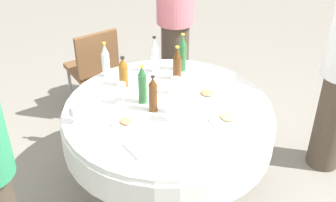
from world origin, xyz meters
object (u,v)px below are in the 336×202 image
(bottle_green_near, at_px, (182,53))
(bottle_green_north, at_px, (142,85))
(dining_table, at_px, (168,125))
(bottle_brown_inner, at_px, (177,64))
(wine_glass_outer, at_px, (74,111))
(wine_glass_right, at_px, (122,90))
(bottle_amber_right, at_px, (123,73))
(bottle_clear_mid, at_px, (106,61))
(person_left, at_px, (175,28))
(wine_glass_south, at_px, (176,83))
(bottle_brown_south, at_px, (153,95))
(plate_far, at_px, (126,123))
(bottle_clear_left, at_px, (155,56))
(wine_glass_inner, at_px, (174,99))
(plate_outer, at_px, (228,118))
(chair_inner, at_px, (94,65))
(wine_glass_near, at_px, (171,108))
(plate_west, at_px, (207,94))

(bottle_green_near, bearing_deg, bottle_green_north, 109.30)
(dining_table, bearing_deg, bottle_brown_inner, -48.85)
(wine_glass_outer, bearing_deg, dining_table, -113.01)
(wine_glass_right, bearing_deg, bottle_amber_right, -36.83)
(bottle_clear_mid, distance_m, wine_glass_outer, 0.64)
(bottle_green_north, relative_size, person_left, 0.18)
(wine_glass_south, bearing_deg, bottle_clear_mid, 25.22)
(bottle_green_near, distance_m, person_left, 0.61)
(bottle_brown_inner, distance_m, bottle_amber_right, 0.41)
(person_left, bearing_deg, bottle_brown_south, -94.75)
(bottle_brown_inner, relative_size, plate_far, 1.39)
(bottle_clear_left, relative_size, wine_glass_south, 2.35)
(bottle_amber_right, distance_m, wine_glass_inner, 0.51)
(bottle_clear_left, xyz_separation_m, wine_glass_inner, (-0.54, 0.25, -0.03))
(dining_table, bearing_deg, plate_far, 86.22)
(plate_far, height_order, person_left, person_left)
(bottle_clear_left, relative_size, bottle_green_near, 0.97)
(dining_table, xyz_separation_m, wine_glass_right, (0.25, 0.21, 0.26))
(wine_glass_right, bearing_deg, bottle_brown_south, -150.62)
(bottle_clear_mid, bearing_deg, bottle_brown_inner, -133.31)
(bottle_amber_right, distance_m, plate_outer, 0.86)
(bottle_clear_mid, xyz_separation_m, bottle_brown_south, (-0.61, 0.01, -0.01))
(bottle_green_north, height_order, bottle_clear_mid, bottle_green_north)
(bottle_clear_left, bearing_deg, bottle_clear_mid, 62.13)
(bottle_brown_south, xyz_separation_m, wine_glass_outer, (0.21, 0.49, -0.03))
(plate_outer, bearing_deg, bottle_brown_south, 38.21)
(chair_inner, bearing_deg, dining_table, -90.00)
(dining_table, distance_m, wine_glass_south, 0.31)
(wine_glass_near, height_order, plate_west, wine_glass_near)
(bottle_clear_left, height_order, wine_glass_right, bottle_clear_left)
(bottle_green_near, distance_m, wine_glass_south, 0.37)
(plate_outer, bearing_deg, wine_glass_near, 52.13)
(bottle_clear_left, height_order, wine_glass_south, bottle_clear_left)
(wine_glass_near, bearing_deg, bottle_amber_right, -1.29)
(bottle_brown_south, height_order, plate_west, bottle_brown_south)
(bottle_green_near, relative_size, wine_glass_right, 1.92)
(dining_table, xyz_separation_m, plate_outer, (-0.36, -0.22, 0.16))
(dining_table, height_order, plate_west, plate_west)
(bottle_brown_south, height_order, wine_glass_near, bottle_brown_south)
(wine_glass_south, height_order, wine_glass_right, wine_glass_right)
(bottle_brown_south, relative_size, wine_glass_right, 1.67)
(wine_glass_inner, xyz_separation_m, chair_inner, (1.31, -0.13, -0.33))
(bottle_brown_inner, bearing_deg, wine_glass_right, 92.48)
(bottle_clear_left, height_order, plate_far, bottle_clear_left)
(bottle_green_north, distance_m, wine_glass_outer, 0.50)
(wine_glass_right, xyz_separation_m, plate_far, (-0.23, 0.12, -0.10))
(bottle_green_near, xyz_separation_m, wine_glass_outer, (-0.11, 1.02, -0.05))
(bottle_brown_south, distance_m, chair_inner, 1.27)
(plate_west, bearing_deg, wine_glass_outer, 71.48)
(bottle_clear_mid, height_order, wine_glass_outer, bottle_clear_mid)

